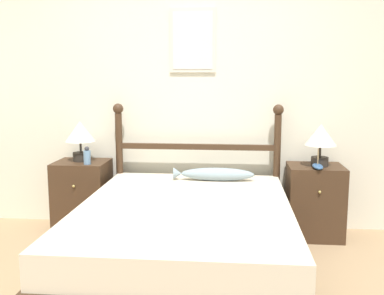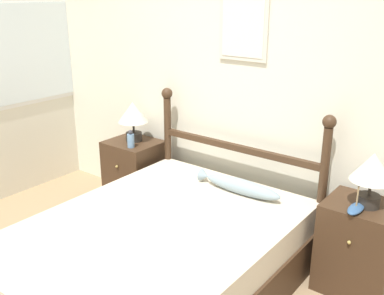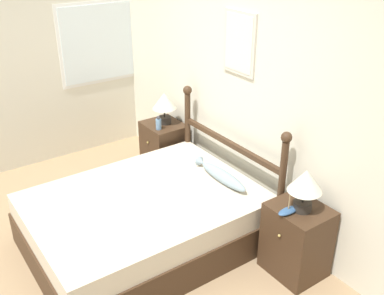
% 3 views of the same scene
% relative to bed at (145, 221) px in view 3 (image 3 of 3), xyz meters
% --- Properties ---
extents(ground_plane, '(16.00, 16.00, 0.00)m').
position_rel_bed_xyz_m(ground_plane, '(-0.10, -0.59, -0.26)').
color(ground_plane, '#9E7F5B').
extents(wall_back, '(6.40, 0.08, 2.55)m').
position_rel_bed_xyz_m(wall_back, '(-0.10, 1.14, 1.02)').
color(wall_back, beige).
rests_on(wall_back, ground_plane).
extents(bed, '(1.52, 2.03, 0.52)m').
position_rel_bed_xyz_m(bed, '(0.00, 0.00, 0.00)').
color(bed, '#3D2819').
rests_on(bed, ground_plane).
extents(headboard, '(1.55, 0.10, 1.17)m').
position_rel_bed_xyz_m(headboard, '(-0.00, 0.98, 0.42)').
color(headboard, '#3D2819').
rests_on(headboard, ground_plane).
extents(nightstand_left, '(0.48, 0.44, 0.64)m').
position_rel_bed_xyz_m(nightstand_left, '(-1.06, 0.87, 0.07)').
color(nightstand_left, '#3D2819').
rests_on(nightstand_left, ground_plane).
extents(nightstand_right, '(0.48, 0.44, 0.64)m').
position_rel_bed_xyz_m(nightstand_right, '(1.06, 0.87, 0.07)').
color(nightstand_right, '#3D2819').
rests_on(nightstand_right, ground_plane).
extents(table_lamp_left, '(0.27, 0.27, 0.37)m').
position_rel_bed_xyz_m(table_lamp_left, '(-1.06, 0.89, 0.63)').
color(table_lamp_left, '#2D2823').
rests_on(table_lamp_left, nightstand_left).
extents(table_lamp_right, '(0.27, 0.27, 0.37)m').
position_rel_bed_xyz_m(table_lamp_right, '(1.08, 0.86, 0.63)').
color(table_lamp_right, '#2D2823').
rests_on(table_lamp_right, nightstand_right).
extents(bottle, '(0.06, 0.06, 0.16)m').
position_rel_bed_xyz_m(bottle, '(-0.96, 0.75, 0.46)').
color(bottle, '#668CB2').
rests_on(bottle, nightstand_left).
extents(model_boat, '(0.08, 0.20, 0.17)m').
position_rel_bed_xyz_m(model_boat, '(1.04, 0.74, 0.41)').
color(model_boat, '#335684').
rests_on(model_boat, nightstand_right).
extents(fish_pillow, '(0.70, 0.13, 0.11)m').
position_rel_bed_xyz_m(fish_pillow, '(0.17, 0.75, 0.32)').
color(fish_pillow, '#8499A3').
rests_on(fish_pillow, bed).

